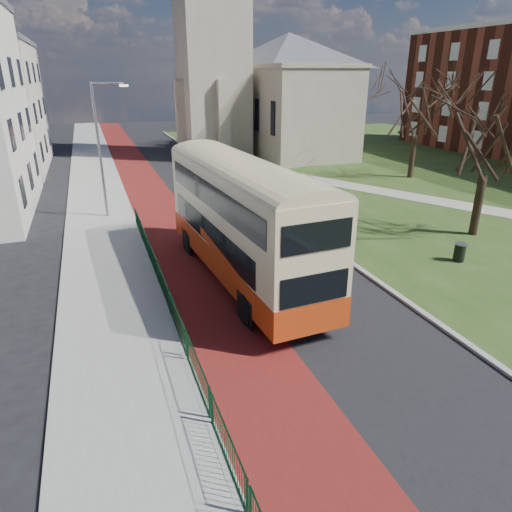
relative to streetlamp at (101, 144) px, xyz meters
name	(u,v)px	position (x,y,z in m)	size (l,w,h in m)	color
ground	(284,358)	(4.35, -18.00, -4.59)	(160.00, 160.00, 0.00)	black
road_carriageway	(194,202)	(5.85, 2.00, -4.59)	(9.00, 120.00, 0.01)	black
bus_lane	(156,205)	(3.15, 2.00, -4.59)	(3.40, 120.00, 0.01)	#591414
pavement_west	(98,209)	(-0.65, 2.00, -4.53)	(4.00, 120.00, 0.12)	gray
kerb_west	(129,206)	(1.35, 2.00, -4.53)	(0.25, 120.00, 0.13)	#999993
kerb_east	(246,189)	(10.45, 4.00, -4.53)	(0.25, 80.00, 0.13)	#999993
grass_green	(450,173)	(30.35, 4.00, -4.57)	(40.00, 80.00, 0.04)	#284217
footpath	(506,213)	(24.35, -8.00, -4.54)	(2.20, 36.00, 0.03)	#9E998C
pedestrian_railing	(170,303)	(1.40, -14.00, -4.04)	(0.07, 24.00, 1.12)	#0B3419
gothic_church	(254,25)	(16.91, 20.00, 8.54)	(16.38, 18.00, 40.00)	gray
streetlamp	(101,144)	(0.00, 0.00, 0.00)	(2.13, 0.18, 8.00)	gray
bus	(242,216)	(5.01, -11.74, -1.66)	(3.62, 12.44, 5.14)	#B53710
winter_tree_near	(493,124)	(19.20, -10.49, 1.48)	(6.91, 6.91, 8.72)	black
winter_tree_far	(419,100)	(25.53, 3.49, 1.86)	(7.59, 7.59, 9.25)	#2F2017
litter_bin	(460,252)	(15.52, -13.41, -4.09)	(0.65, 0.65, 0.92)	black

